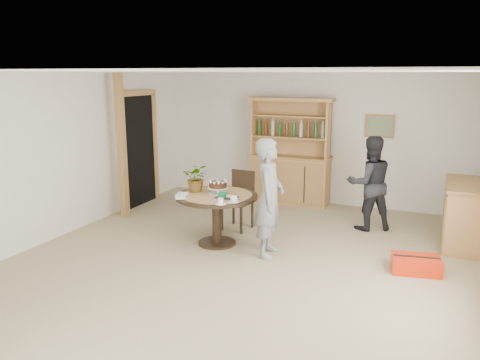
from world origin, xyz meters
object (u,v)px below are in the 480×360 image
(dining_table, at_px, (217,205))
(red_suitcase, at_px, (416,264))
(hutch, at_px, (290,168))
(adult_person, at_px, (370,183))
(teen_boy, at_px, (269,198))
(sideboard, at_px, (464,214))
(dining_chair, at_px, (240,196))

(dining_table, xyz_separation_m, red_suitcase, (2.78, 0.09, -0.50))
(hutch, relative_size, adult_person, 1.34)
(dining_table, bearing_deg, hutch, 83.53)
(hutch, relative_size, teen_boy, 1.24)
(sideboard, height_order, teen_boy, teen_boy)
(dining_chair, distance_m, red_suitcase, 2.90)
(hutch, xyz_separation_m, sideboard, (3.04, -1.24, -0.22))
(adult_person, bearing_deg, dining_chair, -8.07)
(dining_chair, relative_size, adult_person, 0.62)
(dining_chair, bearing_deg, dining_table, -83.40)
(teen_boy, relative_size, adult_person, 1.08)
(hutch, distance_m, red_suitcase, 3.60)
(adult_person, bearing_deg, sideboard, 141.63)
(hutch, distance_m, dining_chair, 1.83)
(dining_table, bearing_deg, teen_boy, -6.71)
(hutch, relative_size, red_suitcase, 3.08)
(dining_chair, relative_size, teen_boy, 0.58)
(sideboard, bearing_deg, adult_person, 171.39)
(red_suitcase, bearing_deg, sideboard, 56.43)
(sideboard, distance_m, teen_boy, 2.92)
(sideboard, height_order, dining_table, sideboard)
(teen_boy, distance_m, adult_person, 2.03)
(red_suitcase, bearing_deg, dining_table, 171.60)
(hutch, xyz_separation_m, adult_person, (1.65, -1.03, 0.07))
(dining_chair, height_order, teen_boy, teen_boy)
(sideboard, height_order, red_suitcase, sideboard)
(dining_chair, xyz_separation_m, red_suitcase, (2.77, -0.73, -0.43))
(sideboard, xyz_separation_m, adult_person, (-1.39, 0.21, 0.29))
(dining_table, xyz_separation_m, dining_chair, (0.01, 0.83, -0.07))
(sideboard, relative_size, red_suitcase, 1.90)
(dining_table, relative_size, adult_person, 0.79)
(sideboard, distance_m, dining_table, 3.62)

